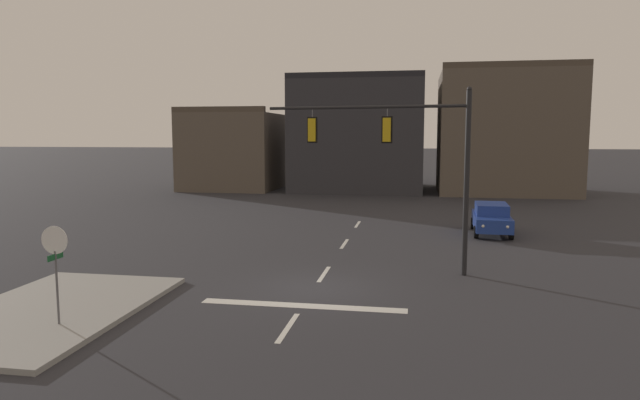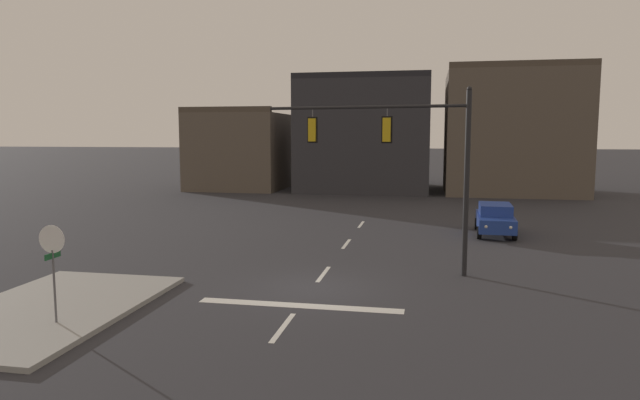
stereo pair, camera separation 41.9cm
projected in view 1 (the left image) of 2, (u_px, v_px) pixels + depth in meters
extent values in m
plane|color=#2B2B30|center=(314.00, 288.00, 19.21)|extent=(400.00, 400.00, 0.00)
cube|color=gray|center=(50.00, 311.00, 16.51)|extent=(5.00, 8.00, 0.15)
cube|color=silver|center=(303.00, 306.00, 17.25)|extent=(6.40, 0.50, 0.01)
cube|color=silver|center=(288.00, 327.00, 15.30)|extent=(0.16, 2.40, 0.01)
cube|color=silver|center=(324.00, 274.00, 21.17)|extent=(0.16, 2.40, 0.01)
cube|color=silver|center=(344.00, 244.00, 27.04)|extent=(0.16, 2.40, 0.01)
cube|color=silver|center=(358.00, 224.00, 32.91)|extent=(0.16, 2.40, 0.01)
cylinder|color=black|center=(467.00, 184.00, 20.63)|extent=(0.20, 0.20, 6.82)
cylinder|color=black|center=(364.00, 107.00, 21.44)|extent=(7.70, 1.11, 0.12)
sphere|color=black|center=(469.00, 89.00, 20.23)|extent=(0.18, 0.18, 0.18)
cylinder|color=#56565B|center=(387.00, 113.00, 21.20)|extent=(0.03, 0.03, 0.35)
cube|color=gold|center=(387.00, 130.00, 21.27)|extent=(0.33, 0.28, 0.90)
sphere|color=red|center=(388.00, 122.00, 21.36)|extent=(0.20, 0.20, 0.20)
sphere|color=#2D2314|center=(388.00, 130.00, 21.40)|extent=(0.20, 0.20, 0.20)
sphere|color=black|center=(388.00, 137.00, 21.43)|extent=(0.20, 0.20, 0.20)
cube|color=black|center=(387.00, 130.00, 21.25)|extent=(0.42, 0.08, 1.02)
cylinder|color=#56565B|center=(312.00, 114.00, 22.08)|extent=(0.03, 0.03, 0.35)
cube|color=gold|center=(312.00, 130.00, 22.15)|extent=(0.33, 0.28, 0.90)
sphere|color=red|center=(313.00, 123.00, 22.24)|extent=(0.20, 0.20, 0.20)
sphere|color=#2D2314|center=(313.00, 130.00, 22.27)|extent=(0.20, 0.20, 0.20)
sphere|color=black|center=(313.00, 137.00, 22.31)|extent=(0.20, 0.20, 0.20)
cube|color=black|center=(312.00, 130.00, 22.13)|extent=(0.42, 0.08, 1.02)
cylinder|color=#56565B|center=(57.00, 290.00, 15.05)|extent=(0.06, 0.06, 2.15)
cylinder|color=white|center=(54.00, 240.00, 14.89)|extent=(0.76, 0.03, 0.76)
cylinder|color=#B21414|center=(55.00, 240.00, 14.91)|extent=(0.68, 0.03, 0.68)
cube|color=#19592D|center=(55.00, 257.00, 14.94)|extent=(0.02, 0.64, 0.16)
cube|color=navy|center=(491.00, 221.00, 29.64)|extent=(1.97, 4.47, 0.70)
cube|color=navy|center=(492.00, 209.00, 29.71)|extent=(1.70, 2.52, 0.56)
cube|color=#2D3842|center=(493.00, 211.00, 28.97)|extent=(1.53, 0.31, 0.47)
cube|color=#2D3842|center=(490.00, 206.00, 30.85)|extent=(1.53, 0.28, 0.46)
cylinder|color=black|center=(511.00, 233.00, 28.10)|extent=(0.24, 0.65, 0.64)
cylinder|color=black|center=(476.00, 232.00, 28.45)|extent=(0.24, 0.65, 0.64)
cylinder|color=black|center=(505.00, 224.00, 30.92)|extent=(0.24, 0.65, 0.64)
cylinder|color=black|center=(473.00, 223.00, 31.27)|extent=(0.24, 0.65, 0.64)
sphere|color=silver|center=(508.00, 227.00, 27.40)|extent=(0.16, 0.16, 0.16)
sphere|color=silver|center=(483.00, 226.00, 27.64)|extent=(0.16, 0.16, 0.16)
cube|color=maroon|center=(488.00, 214.00, 31.75)|extent=(1.37, 0.09, 0.12)
cube|color=brown|center=(234.00, 151.00, 54.65)|extent=(8.60, 9.15, 7.23)
cube|color=#493F35|center=(218.00, 109.00, 50.02)|extent=(8.60, 0.60, 0.50)
cube|color=#2D2D33|center=(360.00, 137.00, 53.93)|extent=(11.93, 12.25, 10.04)
cube|color=black|center=(354.00, 75.00, 47.62)|extent=(11.93, 0.60, 0.50)
cube|color=brown|center=(504.00, 134.00, 50.63)|extent=(11.59, 10.14, 10.65)
cube|color=#493F35|center=(516.00, 64.00, 45.31)|extent=(11.59, 0.60, 0.50)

